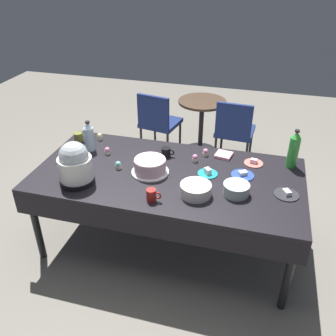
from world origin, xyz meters
The scene contains 24 objects.
ground centered at (0.00, 0.00, 0.00)m, with size 9.00×9.00×0.00m, color slate.
potluck_table centered at (0.00, 0.00, 0.69)m, with size 2.20×1.10×0.75m.
frosted_layer_cake centered at (-0.14, -0.03, 0.81)m, with size 0.31×0.31×0.13m.
slow_cooker centered at (-0.66, -0.32, 0.91)m, with size 0.28×0.28×0.35m.
glass_salad_bowl centered at (0.57, -0.15, 0.79)m, with size 0.20×0.20×0.09m, color #B2C6BC.
ceramic_snack_bowl centered at (0.28, -0.24, 0.80)m, with size 0.24×0.24×0.09m, color silver.
dessert_plate_coral centered at (0.67, 0.35, 0.76)m, with size 0.16×0.16×0.04m.
dessert_plate_teal centered at (0.32, 0.07, 0.76)m, with size 0.17×0.17×0.05m.
dessert_plate_cobalt centered at (0.60, 0.12, 0.76)m, with size 0.19×0.19×0.04m.
dessert_plate_charcoal centered at (0.94, -0.06, 0.76)m, with size 0.19×0.19×0.04m.
cupcake_lemon centered at (-0.80, 0.42, 0.78)m, with size 0.05×0.05×0.07m.
cupcake_cocoa centered at (-0.61, 0.17, 0.78)m, with size 0.05×0.05×0.07m.
cupcake_vanilla centered at (0.17, 0.25, 0.78)m, with size 0.05×0.05×0.07m.
cupcake_rose centered at (0.24, 0.38, 0.78)m, with size 0.05×0.05×0.07m.
cupcake_mint centered at (-0.42, -0.04, 0.78)m, with size 0.05×0.05×0.07m.
soda_bottle_water centered at (-0.80, 0.21, 0.88)m, with size 0.09×0.09×0.29m.
soda_bottle_lime_soda centered at (0.98, 0.39, 0.91)m, with size 0.09×0.09×0.34m.
coffee_mug_olive centered at (-0.98, 0.33, 0.79)m, with size 0.12×0.08×0.09m.
coffee_mug_black centered at (-0.09, 0.28, 0.79)m, with size 0.12×0.08×0.08m.
coffee_mug_red centered at (-0.02, -0.40, 0.80)m, with size 0.11×0.07×0.10m.
paper_napkin_stack centered at (0.40, 0.41, 0.76)m, with size 0.14×0.14×0.02m, color pink.
maroon_chair_left centered at (-0.56, 1.59, 0.49)m, with size 0.51×0.51×0.85m.
maroon_chair_right centered at (0.39, 1.59, 0.49)m, with size 0.47×0.47×0.85m.
round_cafe_table centered at (-0.05, 1.81, 0.50)m, with size 0.60×0.60×0.72m.
Camera 1 is at (0.67, -2.45, 2.34)m, focal length 38.80 mm.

